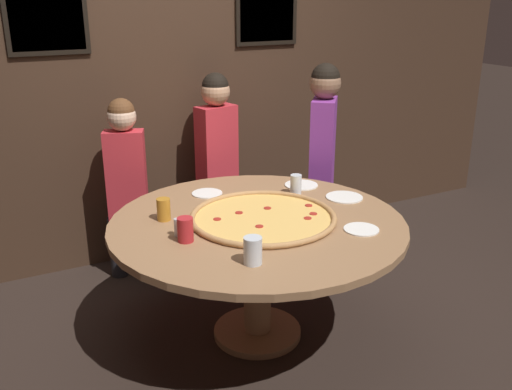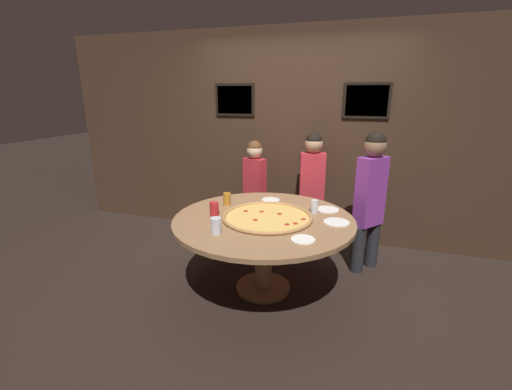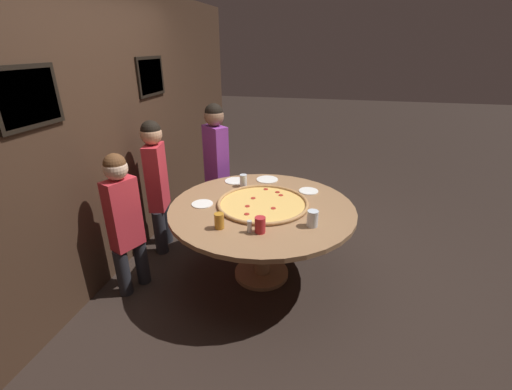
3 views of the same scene
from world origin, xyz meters
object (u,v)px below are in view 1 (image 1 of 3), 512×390
Objects in this scene: white_plate_beside_cup at (207,193)px; white_plate_left_side at (361,229)px; diner_far_right at (323,152)px; drink_cup_near_right at (164,209)px; dining_table at (257,240)px; drink_cup_near_left at (296,184)px; white_plate_right_side at (344,197)px; white_plate_near_front at (301,185)px; diner_far_left at (217,155)px; drink_cup_by_shaker at (253,251)px; condiment_shaker at (177,227)px; diner_side_left at (127,179)px; drink_cup_front_edge at (185,230)px; giant_pizza at (263,217)px.

white_plate_beside_cup is 1.04m from white_plate_left_side.
diner_far_right is at bearing 66.25° from white_plate_left_side.
white_plate_beside_cup is (0.38, 0.29, -0.06)m from drink_cup_near_right.
drink_cup_near_left is (0.42, 0.28, 0.18)m from dining_table.
white_plate_right_side is 1.20× the size of white_plate_left_side.
white_plate_right_side is 0.50m from white_plate_left_side.
white_plate_beside_cup is at bearing 167.76° from white_plate_near_front.
drink_cup_by_shaker is at bearing 59.22° from diner_far_left.
condiment_shaker is 1.10m from diner_side_left.
white_plate_left_side is (0.51, -0.91, 0.00)m from white_plate_beside_cup.
condiment_shaker is (-0.39, -0.53, 0.05)m from white_plate_beside_cup.
drink_cup_by_shaker is 1.70m from diner_far_left.
drink_cup_front_edge is 0.09m from condiment_shaker.
diner_far_left is at bearing 100.23° from drink_cup_near_left.
diner_far_right reaches higher than white_plate_left_side.
diner_side_left is at bearing 122.64° from white_plate_beside_cup.
white_plate_near_front is at bearing 21.60° from condiment_shaker.
dining_table is 0.66m from white_plate_right_side.
white_plate_right_side is at bearing 8.22° from drink_cup_front_edge.
drink_cup_near_right is 0.55× the size of white_plate_right_side.
white_plate_right_side reaches higher than dining_table.
condiment_shaker is (-0.47, 0.00, 0.17)m from dining_table.
condiment_shaker is (-0.01, 0.08, -0.02)m from drink_cup_front_edge.
diner_far_right is at bearing 45.37° from drink_cup_by_shaker.
drink_cup_near_right reaches higher than white_plate_beside_cup.
giant_pizza reaches higher than white_plate_beside_cup.
dining_table is at bearing -173.06° from white_plate_right_side.
dining_table is 12.90× the size of drink_cup_front_edge.
drink_cup_near_left is 0.09× the size of diner_far_left.
drink_cup_near_left is at bearing 138.36° from white_plate_right_side.
drink_cup_front_edge is at bearing -20.42° from diner_far_right.
condiment_shaker is 0.08× the size of diner_side_left.
white_plate_near_front reaches higher than dining_table.
diner_far_right is at bearing 67.38° from white_plate_right_side.
drink_cup_near_right is 1.16m from diner_far_left.
giant_pizza is 0.56m from drink_cup_by_shaker.
giant_pizza is 0.54m from white_plate_beside_cup.
dining_table is 1.20m from diner_far_right.
diner_side_left is at bearing 88.57° from condiment_shaker.
drink_cup_near_left is at bearing 2.38° from drink_cup_near_right.
diner_far_right is (1.39, 0.74, 0.05)m from condiment_shaker.
diner_far_left is at bearing 109.71° from white_plate_right_side.
white_plate_right_side is (0.91, 0.54, -0.06)m from drink_cup_by_shaker.
white_plate_near_front is 2.24× the size of condiment_shaker.
diner_far_left reaches higher than dining_table.
drink_cup_near_right is 0.86m from diner_side_left.
diner_side_left is (0.02, 0.85, -0.07)m from drink_cup_near_right.
drink_cup_near_right is 1.01m from white_plate_near_front.
drink_cup_by_shaker reaches higher than drink_cup_near_right.
dining_table is 1.29× the size of diner_side_left.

